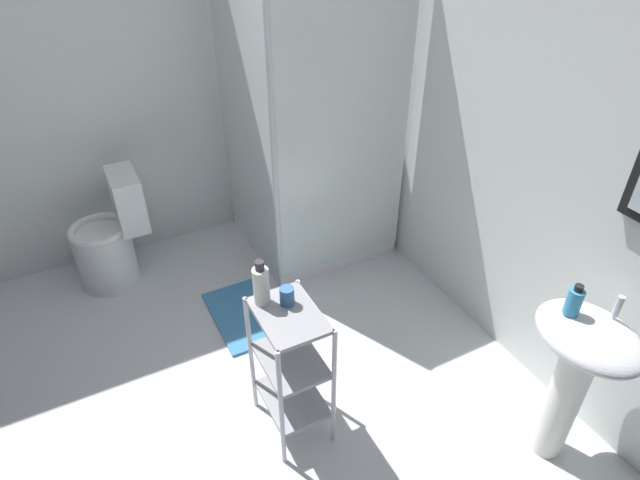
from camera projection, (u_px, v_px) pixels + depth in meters
name	position (u px, v px, depth m)	size (l,w,h in m)	color
ground_plane	(193.00, 445.00, 2.59)	(4.20, 4.20, 0.02)	silver
wall_back	(532.00, 134.00, 2.54)	(4.20, 0.14, 2.50)	silver
wall_left	(77.00, 80.00, 3.20)	(0.10, 4.20, 2.50)	silver
shower_stall	(304.00, 193.00, 3.65)	(0.92, 0.92, 2.00)	white
pedestal_sink	(578.00, 364.00, 2.24)	(0.46, 0.37, 0.81)	white
sink_faucet	(618.00, 306.00, 2.12)	(0.03, 0.03, 0.10)	silver
toilet	(111.00, 240.00, 3.45)	(0.37, 0.49, 0.76)	white
storage_cart	(291.00, 362.00, 2.44)	(0.38, 0.28, 0.74)	silver
hand_soap_bottle	(574.00, 301.00, 2.13)	(0.06, 0.06, 0.14)	#389ED1
lotion_bottle_white	(261.00, 285.00, 2.27)	(0.07, 0.07, 0.22)	white
rinse_cup	(287.00, 296.00, 2.29)	(0.06, 0.06, 0.09)	#3870B2
bath_mat	(247.00, 314.00, 3.32)	(0.60, 0.40, 0.02)	teal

